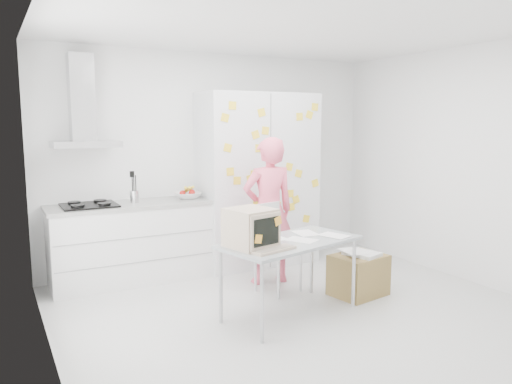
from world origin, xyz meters
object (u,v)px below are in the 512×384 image
chair (273,242)px  cardboard_box (359,274)px  desk (266,235)px  person (268,211)px

chair → cardboard_box: chair is taller
desk → cardboard_box: desk is taller
chair → cardboard_box: 0.98m
person → cardboard_box: 1.21m
desk → cardboard_box: (1.22, 0.15, -0.59)m
person → cardboard_box: bearing=133.8°
chair → cardboard_box: size_ratio=1.57×
person → chair: bearing=77.8°
chair → desk: bearing=-139.9°
desk → chair: bearing=42.2°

